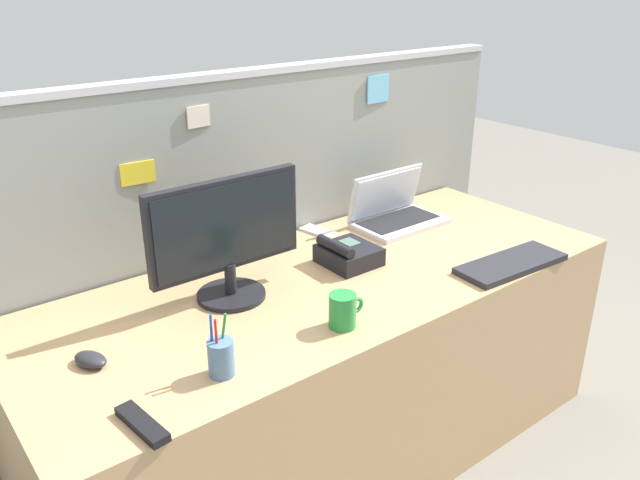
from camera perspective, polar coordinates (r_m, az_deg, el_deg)
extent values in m
plane|color=slate|center=(2.52, 0.74, -18.04)|extent=(10.00, 10.00, 0.00)
cube|color=tan|center=(2.30, 0.78, -11.36)|extent=(2.06, 0.80, 0.71)
cube|color=gray|center=(2.47, -5.62, -0.87)|extent=(2.41, 0.06, 1.32)
cube|color=#B7BAC1|center=(2.28, -6.29, 14.73)|extent=(2.41, 0.07, 0.02)
cube|color=yellow|center=(2.11, -15.99, 5.79)|extent=(0.11, 0.01, 0.07)
cube|color=beige|center=(2.16, -10.84, 10.80)|extent=(0.08, 0.01, 0.07)
cube|color=#66ADD1|center=(2.62, 5.22, 13.31)|extent=(0.12, 0.01, 0.11)
cylinder|color=black|center=(2.02, -7.93, -4.87)|extent=(0.21, 0.21, 0.02)
cylinder|color=black|center=(1.99, -8.02, -3.43)|extent=(0.04, 0.04, 0.10)
cube|color=black|center=(1.93, -8.49, 1.38)|extent=(0.50, 0.03, 0.29)
cube|color=black|center=(1.92, -8.25, 1.24)|extent=(0.47, 0.01, 0.26)
cube|color=silver|center=(2.57, 7.18, 1.52)|extent=(0.36, 0.22, 0.02)
cube|color=black|center=(2.57, 7.03, 1.81)|extent=(0.32, 0.15, 0.00)
cube|color=silver|center=(2.59, 5.86, 4.25)|extent=(0.36, 0.05, 0.19)
cube|color=silver|center=(2.59, 6.00, 4.16)|extent=(0.34, 0.04, 0.17)
cube|color=black|center=(2.21, 2.60, -1.36)|extent=(0.18, 0.19, 0.06)
cube|color=#4C6B5B|center=(2.23, 2.66, -0.22)|extent=(0.05, 0.06, 0.01)
cylinder|color=black|center=(2.16, 1.37, -0.57)|extent=(0.04, 0.17, 0.04)
cube|color=#232328|center=(2.29, 16.74, -2.05)|extent=(0.43, 0.18, 0.02)
ellipsoid|color=#232328|center=(1.78, -19.85, -10.03)|extent=(0.09, 0.12, 0.03)
cylinder|color=#4C7093|center=(1.64, -8.84, -10.38)|extent=(0.07, 0.07, 0.10)
cylinder|color=red|center=(1.61, -9.23, -8.94)|extent=(0.01, 0.01, 0.13)
cylinder|color=blue|center=(1.62, -9.67, -8.61)|extent=(0.01, 0.01, 0.13)
cylinder|color=#238438|center=(1.63, -8.69, -8.49)|extent=(0.03, 0.02, 0.13)
cube|color=silver|center=(2.48, -0.16, 0.79)|extent=(0.09, 0.16, 0.01)
cube|color=black|center=(1.54, -15.63, -15.57)|extent=(0.06, 0.17, 0.02)
cylinder|color=#238438|center=(1.82, 2.02, -6.34)|extent=(0.08, 0.08, 0.10)
torus|color=#238438|center=(1.85, 3.25, -5.85)|extent=(0.05, 0.01, 0.05)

